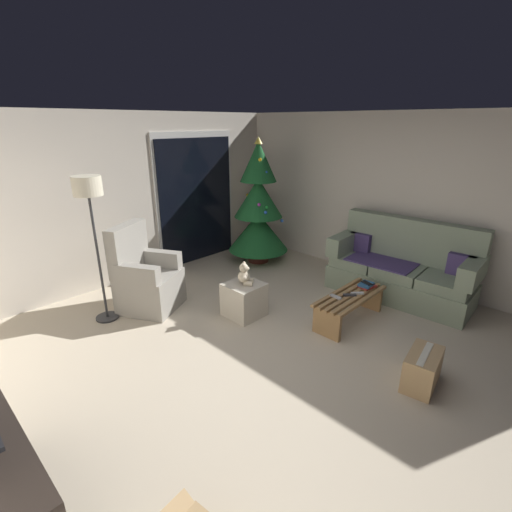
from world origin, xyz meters
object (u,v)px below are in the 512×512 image
at_px(coffee_table, 350,303).
at_px(armchair, 146,279).
at_px(remote_white, 357,293).
at_px(ottoman, 244,300).
at_px(remote_silver, 336,297).
at_px(book_stack, 367,285).
at_px(couch, 401,269).
at_px(cell_phone, 367,283).
at_px(cardboard_box_taped_mid_floor, 422,369).
at_px(teddy_bear_cream, 245,275).
at_px(floor_lamp, 89,201).
at_px(remote_graphite, 350,295).
at_px(christmas_tree, 258,209).

xyz_separation_m(coffee_table, armchair, (-1.54, 2.13, 0.16)).
xyz_separation_m(remote_white, ottoman, (-0.87, 1.09, -0.15)).
distance_m(remote_silver, book_stack, 0.54).
height_order(couch, cell_phone, couch).
relative_size(coffee_table, cardboard_box_taped_mid_floor, 2.15).
xyz_separation_m(couch, remote_white, (-1.07, 0.08, -0.03)).
bearing_deg(cell_phone, ottoman, 154.11).
distance_m(remote_silver, cell_phone, 0.54).
distance_m(remote_white, cardboard_box_taped_mid_floor, 1.26).
relative_size(ottoman, teddy_bear_cream, 1.54).
bearing_deg(book_stack, remote_silver, 167.25).
bearing_deg(couch, book_stack, 173.00).
distance_m(floor_lamp, teddy_bear_cream, 1.99).
distance_m(cell_phone, armchair, 2.85).
bearing_deg(cell_phone, remote_white, -158.03).
xyz_separation_m(remote_white, armchair, (-1.61, 2.18, 0.03)).
xyz_separation_m(remote_silver, armchair, (-1.35, 2.04, 0.03)).
bearing_deg(ottoman, cardboard_box_taped_mid_floor, -84.04).
distance_m(coffee_table, remote_white, 0.15).
relative_size(remote_white, floor_lamp, 0.09).
relative_size(teddy_bear_cream, cardboard_box_taped_mid_floor, 0.56).
relative_size(remote_graphite, ottoman, 0.35).
bearing_deg(floor_lamp, couch, -36.41).
bearing_deg(remote_silver, couch, 176.93).
relative_size(remote_white, christmas_tree, 0.07).
relative_size(couch, book_stack, 8.30).
distance_m(book_stack, christmas_tree, 2.40).
relative_size(remote_graphite, teddy_bear_cream, 0.55).
height_order(remote_silver, cardboard_box_taped_mid_floor, remote_silver).
bearing_deg(christmas_tree, armchair, -176.43).
distance_m(remote_silver, christmas_tree, 2.44).
bearing_deg(book_stack, cell_phone, 151.61).
height_order(armchair, cardboard_box_taped_mid_floor, armchair).
relative_size(coffee_table, remote_white, 7.05).
xyz_separation_m(remote_graphite, cell_phone, (0.36, -0.02, 0.05)).
height_order(remote_graphite, teddy_bear_cream, teddy_bear_cream).
bearing_deg(coffee_table, cardboard_box_taped_mid_floor, -117.26).
bearing_deg(book_stack, teddy_bear_cream, 136.55).
bearing_deg(teddy_bear_cream, book_stack, -43.45).
distance_m(armchair, teddy_bear_cream, 1.33).
distance_m(teddy_bear_cream, cardboard_box_taped_mid_floor, 2.20).
bearing_deg(christmas_tree, book_stack, -100.06).
xyz_separation_m(remote_white, remote_silver, (-0.27, 0.14, 0.00)).
height_order(book_stack, floor_lamp, floor_lamp).
xyz_separation_m(coffee_table, remote_graphite, (-0.03, -0.01, 0.13)).
bearing_deg(remote_graphite, remote_white, -67.18).
relative_size(christmas_tree, ottoman, 4.84).
bearing_deg(teddy_bear_cream, coffee_table, -52.55).
bearing_deg(floor_lamp, teddy_bear_cream, -43.31).
bearing_deg(remote_graphite, teddy_bear_cream, 80.75).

